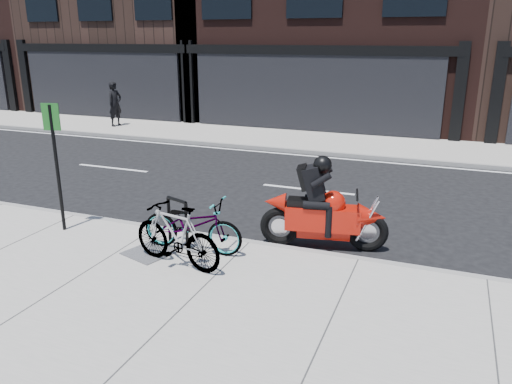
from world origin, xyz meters
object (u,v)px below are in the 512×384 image
at_px(pedestrian, 115,104).
at_px(utility_grate, 150,252).
at_px(sign_post, 56,156).
at_px(bicycle_rear, 176,235).
at_px(bicycle_front, 192,224).
at_px(motorcycle, 329,212).
at_px(bike_rack, 178,218).

height_order(pedestrian, utility_grate, pedestrian).
height_order(utility_grate, sign_post, sign_post).
bearing_deg(bicycle_rear, bicycle_front, -165.30).
distance_m(bicycle_front, bicycle_rear, 0.62).
xyz_separation_m(bicycle_front, motorcycle, (2.12, 1.26, 0.09)).
relative_size(bicycle_front, motorcycle, 0.79).
xyz_separation_m(pedestrian, utility_grate, (8.49, -10.61, -0.91)).
relative_size(bike_rack, bicycle_front, 0.49).
bearing_deg(sign_post, motorcycle, 0.57).
bearing_deg(utility_grate, pedestrian, 128.65).
height_order(motorcycle, sign_post, sign_post).
distance_m(bicycle_rear, utility_grate, 0.90).
distance_m(motorcycle, sign_post, 5.19).
xyz_separation_m(bicycle_rear, sign_post, (-2.86, 0.58, 0.94)).
relative_size(bicycle_rear, sign_post, 0.71).
bearing_deg(bike_rack, utility_grate, -126.39).
xyz_separation_m(motorcycle, sign_post, (-4.94, -1.30, 0.88)).
height_order(bicycle_rear, utility_grate, bicycle_rear).
distance_m(pedestrian, utility_grate, 13.62).
bearing_deg(motorcycle, sign_post, -176.14).
height_order(pedestrian, sign_post, sign_post).
relative_size(motorcycle, pedestrian, 1.27).
height_order(bicycle_front, utility_grate, bicycle_front).
xyz_separation_m(bicycle_front, pedestrian, (-9.14, 10.25, 0.43)).
height_order(bike_rack, bicycle_front, bicycle_front).
bearing_deg(pedestrian, motorcycle, -117.37).
bearing_deg(pedestrian, bike_rack, -127.90).
bearing_deg(bike_rack, motorcycle, 25.78).
bearing_deg(motorcycle, bicycle_rear, -148.84).
bearing_deg(bike_rack, pedestrian, 130.90).
xyz_separation_m(motorcycle, pedestrian, (-11.27, 8.99, 0.34)).
bearing_deg(bicycle_rear, utility_grate, -98.58).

